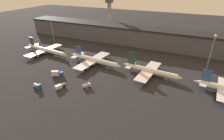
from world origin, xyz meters
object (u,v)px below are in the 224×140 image
Objects in this scene: service_vehicle_0 at (57,73)px; service_vehicle_2 at (60,86)px; airplane_0 at (46,50)px; airplane_2 at (150,71)px; service_vehicle_3 at (86,86)px; airplane_1 at (94,60)px; control_tower at (109,12)px; service_vehicle_1 at (37,86)px.

service_vehicle_2 is at bearing -70.74° from service_vehicle_0.
service_vehicle_2 is at bearing -33.77° from airplane_0.
service_vehicle_0 is (35.25, -27.71, -1.02)m from airplane_0.
airplane_0 is at bearing 115.22° from service_vehicle_0.
airplane_0 is at bearing 69.45° from service_vehicle_2.
airplane_2 reaches higher than service_vehicle_3.
airplane_1 is 1.09× the size of airplane_2.
service_vehicle_0 is at bearing 65.04° from service_vehicle_2.
control_tower is at bearing 80.85° from airplane_0.
service_vehicle_2 is 15.16m from service_vehicle_3.
service_vehicle_2 reaches higher than service_vehicle_3.
airplane_1 reaches higher than service_vehicle_3.
service_vehicle_1 reaches higher than service_vehicle_2.
airplane_0 is 48.35m from airplane_1.
airplane_1 is 6.00× the size of service_vehicle_0.
service_vehicle_3 is (-29.82, -30.35, -1.63)m from airplane_2.
control_tower is at bearing 106.33° from service_vehicle_1.
airplane_0 is at bearing -105.10° from control_tower.
airplane_0 is at bearing 138.71° from service_vehicle_1.
airplane_1 is (48.32, -1.71, 0.18)m from airplane_0.
airplane_0 is 44.86m from service_vehicle_0.
service_vehicle_1 reaches higher than service_vehicle_3.
service_vehicle_0 is at bearing -82.91° from control_tower.
service_vehicle_1 is at bearing -101.74° from airplane_1.
airplane_2 is 42.58m from service_vehicle_3.
airplane_2 reaches higher than airplane_0.
airplane_1 is at bearing 16.52° from service_vehicle_2.
service_vehicle_1 is at bearing 133.32° from service_vehicle_2.
airplane_2 is (41.53, 0.40, -0.12)m from airplane_1.
airplane_2 is at bearing 6.51° from airplane_1.
service_vehicle_2 is (46.60, -38.72, -1.56)m from airplane_0.
service_vehicle_1 is at bearing -136.24° from airplane_2.
service_vehicle_2 is at bearing 151.63° from service_vehicle_3.
service_vehicle_0 is 15.82m from service_vehicle_2.
service_vehicle_2 is at bearing -78.25° from control_tower.
airplane_2 is 69.65m from service_vehicle_1.
service_vehicle_3 is at bearing -71.20° from control_tower.
control_tower is (-24.83, 119.40, 22.40)m from service_vehicle_2.
service_vehicle_0 is at bearing -110.72° from airplane_1.
airplane_1 is 29.12m from service_vehicle_0.
airplane_1 is 41.53m from airplane_2.
service_vehicle_3 is 120.77m from control_tower.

